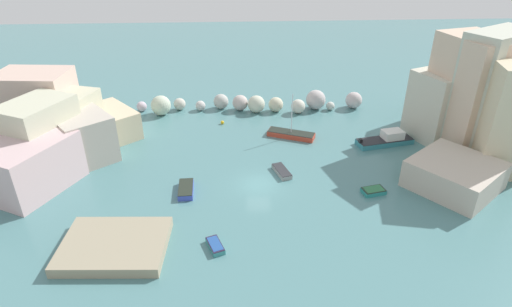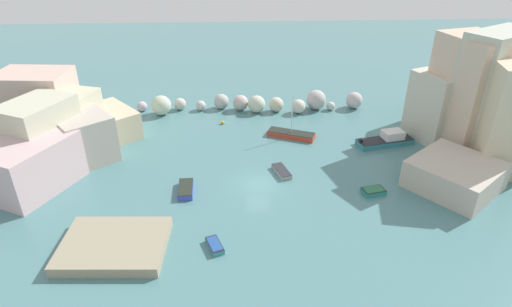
# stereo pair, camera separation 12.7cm
# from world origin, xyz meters

# --- Properties ---
(cove_water) EXTENTS (160.00, 160.00, 0.00)m
(cove_water) POSITION_xyz_m (0.00, 0.00, 0.00)
(cove_water) COLOR slate
(cove_water) RESTS_ON ground
(cliff_headland_left) EXTENTS (20.46, 23.10, 8.32)m
(cliff_headland_left) POSITION_xyz_m (-23.74, 8.61, 3.10)
(cliff_headland_left) COLOR beige
(cliff_headland_left) RESTS_ON ground
(cliff_headland_right) EXTENTS (26.73, 28.12, 13.83)m
(cliff_headland_right) POSITION_xyz_m (26.64, 7.42, 4.76)
(cliff_headland_right) COLOR beige
(cliff_headland_right) RESTS_ON ground
(rock_breakwater) EXTENTS (35.22, 4.33, 2.79)m
(rock_breakwater) POSITION_xyz_m (0.37, 19.40, 1.16)
(rock_breakwater) COLOR beige
(rock_breakwater) RESTS_ON ground
(stone_dock) EXTENTS (8.84, 6.99, 0.91)m
(stone_dock) POSITION_xyz_m (-12.50, -9.24, 0.45)
(stone_dock) COLOR gray
(stone_dock) RESTS_ON ground
(channel_buoy) EXTENTS (0.47, 0.47, 0.47)m
(channel_buoy) POSITION_xyz_m (-3.93, 15.11, 0.24)
(channel_buoy) COLOR gold
(channel_buoy) RESTS_ON cove_water
(moored_boat_0) EXTENTS (7.16, 3.46, 1.67)m
(moored_boat_0) POSITION_xyz_m (16.12, 8.24, 0.59)
(moored_boat_0) COLOR teal
(moored_boat_0) RESTS_ON cove_water
(moored_boat_1) EXTENTS (6.07, 3.84, 5.74)m
(moored_boat_1) POSITION_xyz_m (4.74, 10.77, 0.37)
(moored_boat_1) COLOR #BC3E2A
(moored_boat_1) RESTS_ON cove_water
(moored_boat_2) EXTENTS (2.00, 3.28, 0.50)m
(moored_boat_2) POSITION_xyz_m (2.62, 2.07, 0.25)
(moored_boat_2) COLOR gray
(moored_boat_2) RESTS_ON cove_water
(moored_boat_3) EXTENTS (2.46, 1.81, 0.51)m
(moored_boat_3) POSITION_xyz_m (11.37, -2.21, 0.27)
(moored_boat_3) COLOR teal
(moored_boat_3) RESTS_ON cove_water
(moored_boat_4) EXTENTS (1.73, 2.44, 0.48)m
(moored_boat_4) POSITION_xyz_m (-4.21, -9.49, 0.25)
(moored_boat_4) COLOR teal
(moored_boat_4) RESTS_ON cove_water
(moored_boat_5) EXTENTS (1.58, 3.32, 0.63)m
(moored_boat_5) POSITION_xyz_m (-7.38, -0.96, 0.32)
(moored_boat_5) COLOR #3C4EB9
(moored_boat_5) RESTS_ON cove_water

